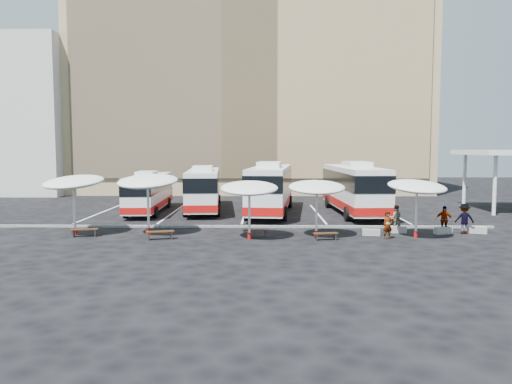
{
  "coord_description": "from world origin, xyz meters",
  "views": [
    {
      "loc": [
        1.5,
        -32.87,
        5.34
      ],
      "look_at": [
        1.0,
        3.0,
        2.2
      ],
      "focal_mm": 35.0,
      "sensor_mm": 36.0,
      "label": 1
    }
  ],
  "objects_px": {
    "passenger_0": "(388,225)",
    "conc_bench_2": "(443,230)",
    "sunshade_0": "(74,182)",
    "conc_bench_1": "(398,230)",
    "conc_bench_3": "(477,230)",
    "wood_bench_2": "(255,231)",
    "conc_bench_0": "(371,232)",
    "bus_0": "(149,191)",
    "passenger_1": "(396,218)",
    "wood_bench_1": "(160,233)",
    "bus_1": "(203,187)",
    "sunshade_1": "(148,182)",
    "passenger_3": "(464,219)",
    "wood_bench_3": "(326,235)",
    "sunshade_2": "(249,188)",
    "passenger_2": "(444,220)",
    "sunshade_3": "(317,188)",
    "wood_bench_0": "(85,231)",
    "sunshade_4": "(417,187)",
    "bus_3": "(353,187)",
    "bus_2": "(271,187)"
  },
  "relations": [
    {
      "from": "passenger_3",
      "to": "wood_bench_2",
      "type": "bearing_deg",
      "value": 13.12
    },
    {
      "from": "bus_0",
      "to": "wood_bench_1",
      "type": "height_order",
      "value": "bus_0"
    },
    {
      "from": "conc_bench_1",
      "to": "bus_1",
      "type": "bearing_deg",
      "value": 140.46
    },
    {
      "from": "bus_3",
      "to": "wood_bench_1",
      "type": "relative_size",
      "value": 8.11
    },
    {
      "from": "passenger_2",
      "to": "passenger_3",
      "type": "xyz_separation_m",
      "value": [
        1.25,
        -0.05,
        0.08
      ]
    },
    {
      "from": "sunshade_3",
      "to": "passenger_0",
      "type": "height_order",
      "value": "sunshade_3"
    },
    {
      "from": "bus_2",
      "to": "sunshade_2",
      "type": "distance_m",
      "value": 12.02
    },
    {
      "from": "sunshade_3",
      "to": "wood_bench_0",
      "type": "xyz_separation_m",
      "value": [
        -14.03,
        -0.06,
        -2.63
      ]
    },
    {
      "from": "sunshade_0",
      "to": "conc_bench_1",
      "type": "height_order",
      "value": "sunshade_0"
    },
    {
      "from": "wood_bench_0",
      "to": "conc_bench_2",
      "type": "bearing_deg",
      "value": 3.44
    },
    {
      "from": "conc_bench_0",
      "to": "conc_bench_2",
      "type": "height_order",
      "value": "conc_bench_2"
    },
    {
      "from": "bus_0",
      "to": "wood_bench_1",
      "type": "bearing_deg",
      "value": -76.69
    },
    {
      "from": "sunshade_2",
      "to": "passenger_2",
      "type": "relative_size",
      "value": 2.02
    },
    {
      "from": "conc_bench_2",
      "to": "conc_bench_3",
      "type": "xyz_separation_m",
      "value": [
        2.2,
        0.25,
        -0.0
      ]
    },
    {
      "from": "sunshade_1",
      "to": "conc_bench_1",
      "type": "distance_m",
      "value": 15.97
    },
    {
      "from": "conc_bench_1",
      "to": "passenger_1",
      "type": "relative_size",
      "value": 0.62
    },
    {
      "from": "passenger_0",
      "to": "conc_bench_2",
      "type": "bearing_deg",
      "value": 11.54
    },
    {
      "from": "bus_1",
      "to": "passenger_3",
      "type": "relative_size",
      "value": 6.52
    },
    {
      "from": "bus_1",
      "to": "passenger_1",
      "type": "bearing_deg",
      "value": -42.81
    },
    {
      "from": "passenger_1",
      "to": "wood_bench_0",
      "type": "bearing_deg",
      "value": 12.4
    },
    {
      "from": "wood_bench_2",
      "to": "passenger_2",
      "type": "distance_m",
      "value": 11.92
    },
    {
      "from": "conc_bench_2",
      "to": "passenger_2",
      "type": "distance_m",
      "value": 0.66
    },
    {
      "from": "sunshade_1",
      "to": "passenger_3",
      "type": "relative_size",
      "value": 2.29
    },
    {
      "from": "wood_bench_0",
      "to": "sunshade_2",
      "type": "bearing_deg",
      "value": -3.6
    },
    {
      "from": "wood_bench_3",
      "to": "wood_bench_1",
      "type": "bearing_deg",
      "value": 179.45
    },
    {
      "from": "sunshade_3",
      "to": "conc_bench_0",
      "type": "relative_size",
      "value": 3.32
    },
    {
      "from": "wood_bench_3",
      "to": "conc_bench_1",
      "type": "height_order",
      "value": "wood_bench_3"
    },
    {
      "from": "wood_bench_1",
      "to": "conc_bench_0",
      "type": "bearing_deg",
      "value": 6.78
    },
    {
      "from": "wood_bench_2",
      "to": "passenger_1",
      "type": "relative_size",
      "value": 0.89
    },
    {
      "from": "wood_bench_1",
      "to": "conc_bench_3",
      "type": "xyz_separation_m",
      "value": [
        19.55,
        2.42,
        -0.16
      ]
    },
    {
      "from": "bus_3",
      "to": "wood_bench_0",
      "type": "bearing_deg",
      "value": -150.79
    },
    {
      "from": "conc_bench_0",
      "to": "passenger_0",
      "type": "relative_size",
      "value": 0.65
    },
    {
      "from": "sunshade_2",
      "to": "conc_bench_0",
      "type": "distance_m",
      "value": 8.07
    },
    {
      "from": "conc_bench_0",
      "to": "passenger_2",
      "type": "relative_size",
      "value": 0.61
    },
    {
      "from": "conc_bench_2",
      "to": "conc_bench_3",
      "type": "relative_size",
      "value": 1.0
    },
    {
      "from": "passenger_0",
      "to": "bus_1",
      "type": "bearing_deg",
      "value": 119.58
    },
    {
      "from": "sunshade_2",
      "to": "wood_bench_3",
      "type": "relative_size",
      "value": 2.43
    },
    {
      "from": "wood_bench_0",
      "to": "wood_bench_2",
      "type": "height_order",
      "value": "wood_bench_0"
    },
    {
      "from": "bus_3",
      "to": "passenger_0",
      "type": "bearing_deg",
      "value": -92.72
    },
    {
      "from": "wood_bench_3",
      "to": "sunshade_4",
      "type": "bearing_deg",
      "value": 9.08
    },
    {
      "from": "wood_bench_2",
      "to": "conc_bench_0",
      "type": "relative_size",
      "value": 1.43
    },
    {
      "from": "wood_bench_2",
      "to": "sunshade_2",
      "type": "bearing_deg",
      "value": -117.58
    },
    {
      "from": "bus_1",
      "to": "passenger_3",
      "type": "height_order",
      "value": "bus_1"
    },
    {
      "from": "wood_bench_1",
      "to": "wood_bench_3",
      "type": "relative_size",
      "value": 1.15
    },
    {
      "from": "bus_0",
      "to": "passenger_1",
      "type": "distance_m",
      "value": 20.49
    },
    {
      "from": "passenger_1",
      "to": "conc_bench_2",
      "type": "bearing_deg",
      "value": 167.8
    },
    {
      "from": "wood_bench_1",
      "to": "conc_bench_0",
      "type": "xyz_separation_m",
      "value": [
        12.7,
        1.51,
        -0.18
      ]
    },
    {
      "from": "sunshade_3",
      "to": "conc_bench_2",
      "type": "relative_size",
      "value": 3.02
    },
    {
      "from": "sunshade_1",
      "to": "sunshade_3",
      "type": "height_order",
      "value": "sunshade_1"
    },
    {
      "from": "bus_0",
      "to": "sunshade_1",
      "type": "xyz_separation_m",
      "value": [
        2.47,
        -11.03,
        1.53
      ]
    }
  ]
}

